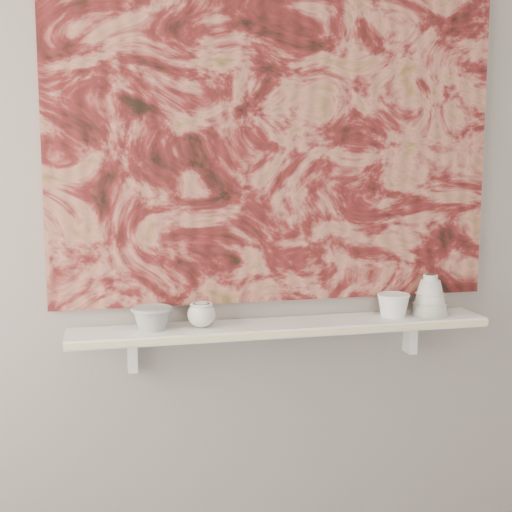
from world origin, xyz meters
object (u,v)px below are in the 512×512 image
object	(u,v)px
cup_cream	(201,315)
bell_vessel	(430,295)
shelf	(283,327)
painting	(277,137)
bowl_white	(393,305)
bowl_grey	(152,318)

from	to	relation	value
cup_cream	bell_vessel	world-z (taller)	bell_vessel
cup_cream	shelf	bearing A→B (deg)	0.00
painting	cup_cream	size ratio (longest dim) A/B	16.60
painting	bowl_white	distance (m)	0.70
bowl_white	bell_vessel	bearing A→B (deg)	0.00
painting	bowl_white	bearing A→B (deg)	-11.58
cup_cream	bowl_white	distance (m)	0.66
cup_cream	bell_vessel	bearing A→B (deg)	0.00
bell_vessel	bowl_white	distance (m)	0.14
painting	bell_vessel	size ratio (longest dim) A/B	10.56
shelf	bowl_white	distance (m)	0.40
bowl_grey	bowl_white	size ratio (longest dim) A/B	1.18
shelf	painting	size ratio (longest dim) A/B	0.93
cup_cream	bowl_white	xyz separation A→B (m)	(0.66, 0.00, -0.00)
painting	cup_cream	distance (m)	0.64
shelf	painting	distance (m)	0.63
painting	bowl_grey	size ratio (longest dim) A/B	11.27
painting	bowl_grey	xyz separation A→B (m)	(-0.43, -0.08, -0.57)
shelf	painting	xyz separation A→B (m)	(0.00, 0.08, 0.62)
shelf	cup_cream	world-z (taller)	cup_cream
bowl_white	painting	bearing A→B (deg)	168.42
bowl_grey	bell_vessel	size ratio (longest dim) A/B	0.94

